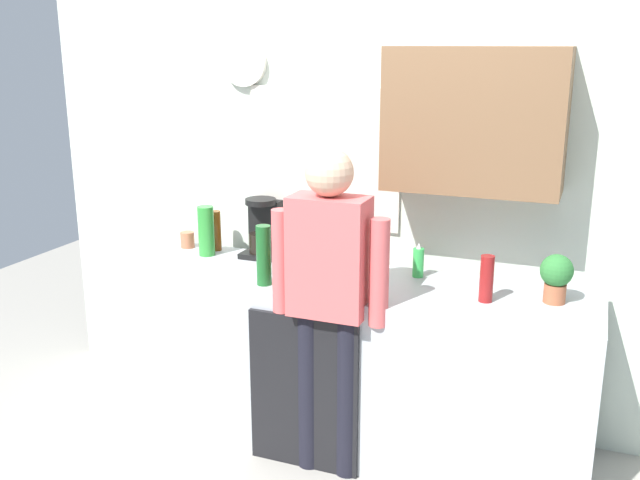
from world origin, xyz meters
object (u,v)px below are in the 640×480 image
coffee_maker (263,230)px  cup_terracotta_mug (187,240)px  bottle_red_vinegar (487,279)px  person_at_sink (329,288)px  bottle_dark_sauce (314,247)px  potted_plant (556,275)px  bottle_clear_soda (206,231)px  bottle_green_wine (264,255)px  mixing_bowl (327,274)px  dish_soap (418,262)px  bottle_amber_beer (216,231)px

coffee_maker → cup_terracotta_mug: (-0.48, -0.02, -0.10)m
bottle_red_vinegar → person_at_sink: size_ratio=0.14×
bottle_dark_sauce → potted_plant: potted_plant is taller
bottle_dark_sauce → cup_terracotta_mug: (-0.80, 0.02, -0.04)m
bottle_red_vinegar → cup_terracotta_mug: size_ratio=2.39×
bottle_red_vinegar → bottle_clear_soda: 1.59m
bottle_red_vinegar → potted_plant: size_ratio=0.96×
coffee_maker → bottle_clear_soda: size_ratio=1.18×
bottle_green_wine → potted_plant: bearing=10.9°
bottle_clear_soda → mixing_bowl: bearing=-12.9°
coffee_maker → bottle_green_wine: (0.22, -0.45, 0.00)m
bottle_red_vinegar → person_at_sink: bearing=-159.6°
cup_terracotta_mug → potted_plant: bearing=-4.7°
dish_soap → person_at_sink: person_at_sink is taller
coffee_maker → person_at_sink: (0.60, -0.54, -0.09)m
bottle_green_wine → potted_plant: size_ratio=1.30×
bottle_dark_sauce → bottle_green_wine: bearing=-103.1°
bottle_amber_beer → mixing_bowl: bottle_amber_beer is taller
cup_terracotta_mug → dish_soap: bearing=-1.3°
bottle_dark_sauce → mixing_bowl: (0.17, -0.26, -0.05)m
bottle_green_wine → mixing_bowl: (0.27, 0.16, -0.11)m
potted_plant → bottle_clear_soda: bearing=177.7°
potted_plant → person_at_sink: size_ratio=0.14×
bottle_clear_soda → potted_plant: bearing=-2.3°
person_at_sink → bottle_dark_sauce: bearing=114.4°
bottle_amber_beer → bottle_clear_soda: bearing=-89.9°
bottle_red_vinegar → bottle_clear_soda: bottle_clear_soda is taller
cup_terracotta_mug → person_at_sink: person_at_sink is taller
cup_terracotta_mug → mixing_bowl: size_ratio=0.42×
cup_terracotta_mug → dish_soap: size_ratio=0.51×
potted_plant → dish_soap: (-0.68, 0.14, -0.05)m
bottle_red_vinegar → dish_soap: size_ratio=1.22×
bottle_dark_sauce → potted_plant: (1.26, -0.15, 0.04)m
cup_terracotta_mug → potted_plant: potted_plant is taller
bottle_red_vinegar → potted_plant: potted_plant is taller
bottle_green_wine → coffee_maker: bearing=116.2°
bottle_green_wine → dish_soap: size_ratio=1.67×
bottle_amber_beer → mixing_bowl: (0.79, -0.29, -0.07)m
bottle_clear_soda → person_at_sink: bearing=-25.5°
dish_soap → coffee_maker: bearing=176.4°
bottle_red_vinegar → bottle_amber_beer: size_ratio=0.96×
bottle_red_vinegar → bottle_amber_beer: bearing=169.8°
bottle_amber_beer → bottle_green_wine: bottle_green_wine is taller
bottle_amber_beer → person_at_sink: bearing=-30.8°
potted_plant → cup_terracotta_mug: bearing=175.3°
coffee_maker → bottle_red_vinegar: bearing=-12.9°
cup_terracotta_mug → dish_soap: 1.38m
dish_soap → mixing_bowl: bearing=-149.4°
coffee_maker → bottle_amber_beer: (-0.30, -0.01, -0.03)m
bottle_amber_beer → potted_plant: bearing=-5.5°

